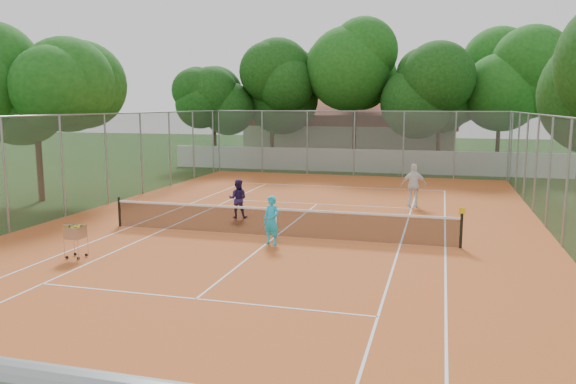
% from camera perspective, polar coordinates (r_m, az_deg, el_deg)
% --- Properties ---
extents(ground, '(120.00, 120.00, 0.00)m').
position_cam_1_polar(ground, '(18.93, -1.21, -4.57)').
color(ground, '#15370F').
rests_on(ground, ground).
extents(court_pad, '(18.00, 34.00, 0.02)m').
position_cam_1_polar(court_pad, '(18.92, -1.21, -4.54)').
color(court_pad, '#BC5924').
rests_on(court_pad, ground).
extents(court_lines, '(10.98, 23.78, 0.01)m').
position_cam_1_polar(court_lines, '(18.92, -1.21, -4.50)').
color(court_lines, white).
rests_on(court_lines, court_pad).
extents(tennis_net, '(11.88, 0.10, 0.98)m').
position_cam_1_polar(tennis_net, '(18.81, -1.21, -3.06)').
color(tennis_net, black).
rests_on(tennis_net, court_pad).
extents(perimeter_fence, '(18.00, 34.00, 4.00)m').
position_cam_1_polar(perimeter_fence, '(18.56, -1.23, 1.45)').
color(perimeter_fence, slate).
rests_on(perimeter_fence, ground).
extents(boundary_wall, '(26.00, 0.30, 1.50)m').
position_cam_1_polar(boundary_wall, '(37.20, 7.17, 3.18)').
color(boundary_wall, white).
rests_on(boundary_wall, ground).
extents(clubhouse, '(16.40, 9.00, 4.40)m').
position_cam_1_polar(clubhouse, '(47.25, 6.55, 6.15)').
color(clubhouse, beige).
rests_on(clubhouse, ground).
extents(tropical_trees, '(29.00, 19.00, 10.00)m').
position_cam_1_polar(tropical_trees, '(39.99, 7.92, 9.66)').
color(tropical_trees, '#0E360D').
rests_on(tropical_trees, ground).
extents(player_near, '(0.65, 0.53, 1.55)m').
position_cam_1_polar(player_near, '(17.66, -1.68, -2.90)').
color(player_near, '#1CBFEE').
rests_on(player_near, court_pad).
extents(player_far_left, '(0.81, 0.68, 1.50)m').
position_cam_1_polar(player_far_left, '(21.90, -5.11, -0.69)').
color(player_far_left, '#251849').
rests_on(player_far_left, court_pad).
extents(player_far_right, '(1.16, 0.64, 1.87)m').
position_cam_1_polar(player_far_right, '(24.78, 12.66, 0.67)').
color(player_far_right, white).
rests_on(player_far_right, court_pad).
extents(ball_hopper, '(0.55, 0.55, 1.03)m').
position_cam_1_polar(ball_hopper, '(17.28, -20.75, -4.64)').
color(ball_hopper, '#A8A9AF').
rests_on(ball_hopper, court_pad).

